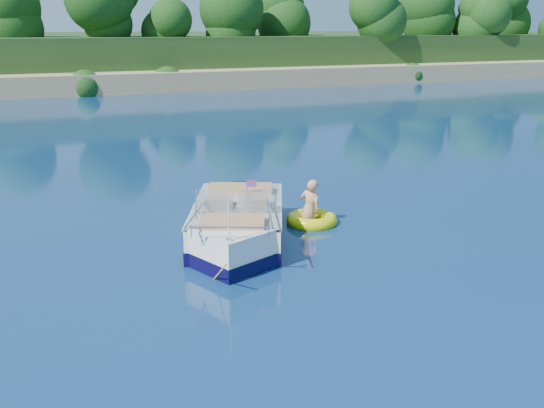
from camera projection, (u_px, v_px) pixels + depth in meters
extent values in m
plane|color=#0A264A|center=(233.00, 262.00, 12.91)|extent=(160.00, 160.00, 0.00)
cube|color=#8D7552|center=(68.00, 85.00, 46.34)|extent=(170.00, 8.00, 2.00)
cube|color=#1C3314|center=(46.00, 61.00, 70.05)|extent=(170.00, 56.00, 6.00)
cylinder|color=black|center=(60.00, 46.00, 49.08)|extent=(0.44, 0.44, 3.60)
sphere|color=black|center=(56.00, 2.00, 48.12)|extent=(5.94, 5.94, 5.94)
cylinder|color=black|center=(294.00, 50.00, 54.94)|extent=(0.44, 0.44, 2.60)
sphere|color=black|center=(294.00, 21.00, 54.24)|extent=(4.29, 4.29, 4.29)
cylinder|color=black|center=(518.00, 44.00, 66.69)|extent=(0.44, 0.44, 3.00)
sphere|color=black|center=(521.00, 17.00, 65.89)|extent=(4.95, 4.95, 4.95)
cube|color=white|center=(238.00, 225.00, 14.37)|extent=(3.36, 4.29, 1.06)
cube|color=white|center=(233.00, 252.00, 12.64)|extent=(1.84, 1.84, 1.06)
cube|color=black|center=(238.00, 231.00, 14.41)|extent=(3.41, 4.33, 0.30)
cube|color=black|center=(233.00, 258.00, 12.68)|extent=(1.88, 1.88, 0.30)
cube|color=#A77A58|center=(239.00, 209.00, 14.57)|extent=(2.54, 3.08, 0.10)
cube|color=white|center=(238.00, 205.00, 14.23)|extent=(3.40, 4.30, 0.06)
cube|color=black|center=(243.00, 199.00, 16.35)|extent=(0.65, 0.54, 0.90)
cube|color=#8C9EA5|center=(215.00, 201.00, 13.47)|extent=(0.81, 0.64, 0.49)
cube|color=#8C9EA5|center=(256.00, 201.00, 13.46)|extent=(0.83, 0.47, 0.49)
cube|color=tan|center=(218.00, 207.00, 13.98)|extent=(0.73, 0.73, 0.40)
cube|color=tan|center=(257.00, 207.00, 13.97)|extent=(0.73, 0.73, 0.40)
cube|color=tan|center=(241.00, 192.00, 15.18)|extent=(1.66, 1.13, 0.38)
cube|color=tan|center=(233.00, 226.00, 12.68)|extent=(1.52, 1.22, 0.34)
cylinder|color=white|center=(229.00, 220.00, 11.64)|extent=(0.04, 0.04, 0.85)
cube|color=#FA1B2D|center=(252.00, 184.00, 13.35)|extent=(0.21, 0.10, 0.14)
cube|color=silver|center=(229.00, 240.00, 11.70)|extent=(0.12, 0.10, 0.05)
cylinder|color=#FDF71B|center=(220.00, 272.00, 11.51)|extent=(0.09, 1.08, 0.77)
torus|color=#E6E509|center=(312.00, 220.00, 15.45)|extent=(1.53, 1.53, 0.35)
torus|color=red|center=(312.00, 219.00, 15.44)|extent=(1.26, 1.26, 0.11)
imported|color=tan|center=(308.00, 222.00, 15.53)|extent=(0.78, 0.95, 1.71)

